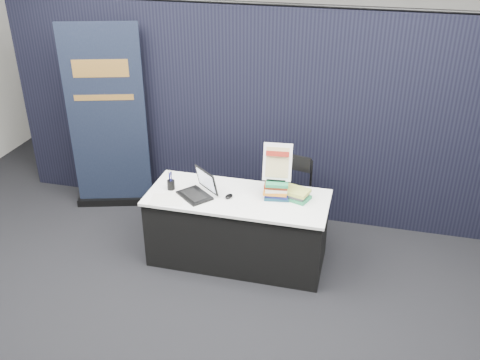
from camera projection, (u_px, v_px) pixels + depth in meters
The scene contains 15 objects.
floor at pixel (223, 291), 5.16m from camera, with size 8.00×8.00×0.00m, color black.
wall_back at pixel (297, 24), 7.78m from camera, with size 8.00×0.02×3.50m, color #B9B7AF.
drape_partition at pixel (261, 117), 5.97m from camera, with size 6.00×0.08×2.40m, color black.
display_table at pixel (237, 228), 5.45m from camera, with size 1.80×0.75×0.75m.
laptop at pixel (196, 189), 5.29m from camera, with size 0.41×0.45×0.26m.
mouse at pixel (229, 196), 5.25m from camera, with size 0.06×0.10×0.03m, color black.
brochure_left at pixel (167, 200), 5.22m from camera, with size 0.32×0.23×0.00m, color silver.
brochure_mid at pixel (180, 193), 5.33m from camera, with size 0.26×0.18×0.00m, color silver.
brochure_right at pixel (188, 193), 5.34m from camera, with size 0.31×0.22×0.00m, color silver.
pen_cup at pixel (171, 185), 5.39m from camera, with size 0.08×0.08×0.10m, color black.
book_stack_tall at pixel (276, 189), 5.21m from camera, with size 0.25×0.21×0.19m.
book_stack_short at pixel (297, 194), 5.22m from camera, with size 0.28×0.24×0.10m.
info_sign at pixel (277, 163), 5.11m from camera, with size 0.29×0.15×0.38m.
pullup_banner at pixel (109, 130), 6.19m from camera, with size 0.93×0.37×2.22m.
stacking_chair at pixel (288, 198), 5.68m from camera, with size 0.52×0.53×0.97m.
Camera 1 is at (1.17, -3.91, 3.34)m, focal length 40.00 mm.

